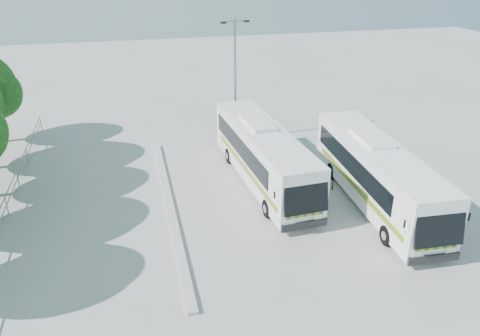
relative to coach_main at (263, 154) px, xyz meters
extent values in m
plane|color=#A7A7A2|center=(-2.99, -3.40, -1.69)|extent=(100.00, 100.00, 0.00)
cube|color=#B2B2AD|center=(-5.29, -1.40, -1.61)|extent=(0.40, 16.00, 0.15)
cylinder|color=gray|center=(-12.99, 0.60, -0.74)|extent=(0.06, 22.00, 0.06)
cylinder|color=gray|center=(-12.99, 0.60, -1.14)|extent=(0.06, 22.00, 0.06)
cylinder|color=gray|center=(-12.99, 10.60, -1.19)|extent=(0.06, 0.06, 1.00)
cube|color=white|center=(0.00, 0.03, 0.01)|extent=(2.95, 10.98, 2.76)
cube|color=black|center=(0.35, -5.42, 0.35)|extent=(2.10, 0.54, 1.76)
cube|color=black|center=(-1.18, 0.50, 0.35)|extent=(0.60, 8.67, 1.00)
cube|color=black|center=(1.11, 0.64, 0.35)|extent=(0.60, 8.67, 1.00)
cube|color=#0E621B|center=(-1.14, -0.32, -0.51)|extent=(0.63, 9.40, 0.25)
cylinder|color=black|center=(-0.80, -3.56, -1.23)|extent=(0.33, 0.92, 0.91)
cylinder|color=black|center=(1.24, -3.43, -1.23)|extent=(0.33, 0.92, 0.91)
cylinder|color=black|center=(-1.22, 3.03, -1.23)|extent=(0.33, 0.92, 0.91)
cylinder|color=black|center=(0.82, 3.16, -1.23)|extent=(0.33, 0.92, 0.91)
cube|color=white|center=(4.78, -3.54, 0.02)|extent=(2.85, 11.00, 2.77)
cube|color=black|center=(4.49, -9.01, 0.36)|extent=(2.11, 0.53, 1.76)
cube|color=black|center=(3.66, -2.94, 0.36)|extent=(0.51, 8.70, 1.00)
cube|color=black|center=(5.96, -3.06, 0.36)|extent=(0.51, 8.70, 1.00)
cube|color=#0D5D14|center=(3.61, -3.75, -0.51)|extent=(0.53, 9.43, 0.25)
cylinder|color=black|center=(3.57, -7.02, -1.23)|extent=(0.32, 0.92, 0.91)
cylinder|color=black|center=(5.61, -7.13, -1.23)|extent=(0.32, 0.92, 0.91)
cylinder|color=black|center=(3.92, -0.40, -1.23)|extent=(0.32, 0.92, 0.91)
cylinder|color=black|center=(5.97, -0.52, -1.23)|extent=(0.32, 0.92, 0.91)
cylinder|color=gray|center=(0.03, 6.71, 2.28)|extent=(0.19, 0.19, 7.92)
cylinder|color=gray|center=(0.03, 6.71, 6.04)|extent=(1.56, 0.42, 0.08)
cube|color=black|center=(-0.74, 6.54, 5.99)|extent=(0.38, 0.25, 0.12)
cube|color=black|center=(0.81, 6.88, 5.99)|extent=(0.38, 0.25, 0.12)
camera|label=1|loc=(-6.71, -22.12, 10.09)|focal=35.00mm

